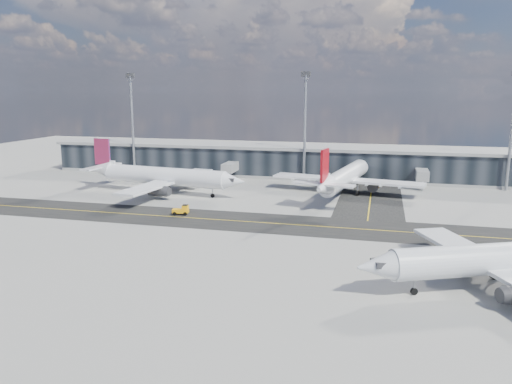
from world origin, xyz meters
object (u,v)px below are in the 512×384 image
baggage_tug (182,210)px  service_van (318,182)px  airliner_near (509,259)px  airliner_af (163,176)px  airliner_redtail (345,177)px

baggage_tug → service_van: size_ratio=0.62×
airliner_near → airliner_af: bearing=32.7°
airliner_af → baggage_tug: (12.47, -18.41, -3.13)m
airliner_af → baggage_tug: bearing=41.7°
airliner_redtail → service_van: airliner_redtail is taller
airliner_af → service_van: size_ratio=7.76×
service_van → baggage_tug: bearing=-118.4°
airliner_redtail → airliner_af: bearing=-157.3°
airliner_af → service_van: bearing=127.2°
airliner_near → baggage_tug: bearing=41.0°
airliner_af → service_van: airliner_af is taller
airliner_near → service_van: 70.33m
airliner_near → service_van: size_ratio=6.93×
airliner_af → airliner_near: (66.01, -43.21, -0.26)m
airliner_redtail → airliner_near: 57.85m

